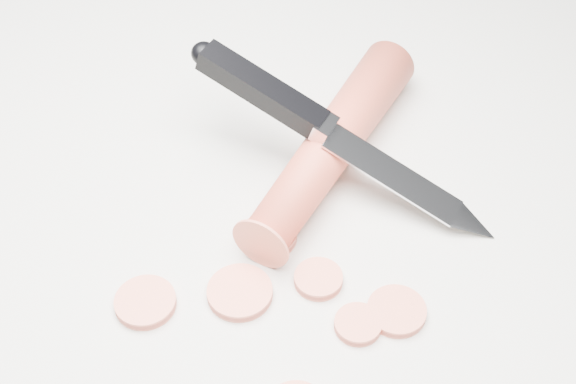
# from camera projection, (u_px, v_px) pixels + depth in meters

# --- Properties ---
(ground) EXTENTS (2.40, 2.40, 0.00)m
(ground) POSITION_uv_depth(u_px,v_px,m) (297.00, 235.00, 0.53)
(ground) COLOR silver
(ground) RESTS_ON ground
(carrot) EXTENTS (0.09, 0.21, 0.04)m
(carrot) POSITION_uv_depth(u_px,v_px,m) (332.00, 144.00, 0.56)
(carrot) COLOR #D6402B
(carrot) RESTS_ON ground
(carrot_slice_0) EXTENTS (0.04, 0.04, 0.01)m
(carrot_slice_0) POSITION_uv_depth(u_px,v_px,m) (145.00, 302.00, 0.49)
(carrot_slice_0) COLOR #EE6D51
(carrot_slice_0) RESTS_ON ground
(carrot_slice_1) EXTENTS (0.03, 0.03, 0.01)m
(carrot_slice_1) POSITION_uv_depth(u_px,v_px,m) (318.00, 279.00, 0.50)
(carrot_slice_1) COLOR #EE6D51
(carrot_slice_1) RESTS_ON ground
(carrot_slice_2) EXTENTS (0.04, 0.04, 0.01)m
(carrot_slice_2) POSITION_uv_depth(u_px,v_px,m) (240.00, 292.00, 0.49)
(carrot_slice_2) COLOR #EE6D51
(carrot_slice_2) RESTS_ON ground
(carrot_slice_3) EXTENTS (0.03, 0.03, 0.01)m
(carrot_slice_3) POSITION_uv_depth(u_px,v_px,m) (358.00, 324.00, 0.48)
(carrot_slice_3) COLOR #EE6D51
(carrot_slice_3) RESTS_ON ground
(carrot_slice_4) EXTENTS (0.04, 0.04, 0.01)m
(carrot_slice_4) POSITION_uv_depth(u_px,v_px,m) (397.00, 311.00, 0.48)
(carrot_slice_4) COLOR #EE6D51
(carrot_slice_4) RESTS_ON ground
(carrot_slice_5) EXTENTS (0.04, 0.04, 0.01)m
(carrot_slice_5) POSITION_uv_depth(u_px,v_px,m) (269.00, 235.00, 0.52)
(carrot_slice_5) COLOR #EE6D51
(carrot_slice_5) RESTS_ON ground
(kitchen_knife) EXTENTS (0.23, 0.08, 0.08)m
(kitchen_knife) POSITION_uv_depth(u_px,v_px,m) (342.00, 136.00, 0.54)
(kitchen_knife) COLOR silver
(kitchen_knife) RESTS_ON ground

